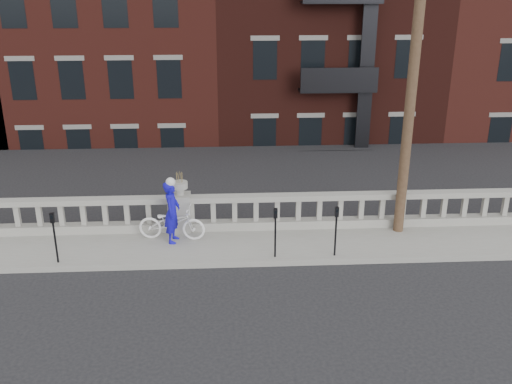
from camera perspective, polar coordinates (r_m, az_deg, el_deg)
ground at (r=13.15m, az=-8.53°, el=-11.56°), size 120.00×120.00×0.00m
sidewalk at (r=15.73m, az=-7.62°, el=-5.48°), size 32.00×2.20×0.15m
balustrade at (r=16.35m, az=-7.49°, el=-2.23°), size 28.00×0.34×1.03m
planter_pedestal at (r=16.28m, az=-7.52°, el=-1.61°), size 0.55×0.55×1.76m
lower_level at (r=34.39m, az=-4.48°, el=13.47°), size 80.00×44.00×20.80m
utility_pole at (r=15.56m, az=15.66°, el=13.59°), size 1.60×0.28×10.00m
parking_meter_b at (r=15.14m, az=-19.54°, el=-3.79°), size 0.10×0.09×1.36m
parking_meter_c at (r=14.56m, az=1.95°, el=-3.52°), size 0.10×0.09×1.36m
parking_meter_d at (r=14.77m, az=8.01°, el=-3.35°), size 0.10×0.09×1.36m
bicycle at (r=15.86m, az=-8.42°, el=-3.06°), size 1.91×0.88×0.97m
cyclist at (r=15.57m, az=-8.39°, el=-1.98°), size 0.51×0.69×1.74m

